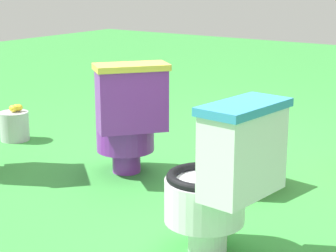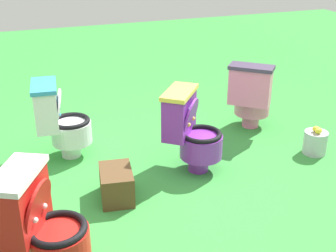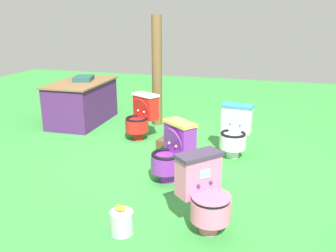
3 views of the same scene
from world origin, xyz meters
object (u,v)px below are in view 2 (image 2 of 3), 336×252
(toilet_white, at_px, (60,120))
(toilet_red, at_px, (42,225))
(toilet_pink, at_px, (251,96))
(lemon_bucket, at_px, (315,142))
(small_crate, at_px, (116,184))
(toilet_purple, at_px, (191,130))

(toilet_white, distance_m, toilet_red, 1.57)
(toilet_pink, height_order, lemon_bucket, toilet_pink)
(small_crate, bearing_deg, lemon_bucket, -177.09)
(toilet_red, bearing_deg, lemon_bucket, 134.06)
(small_crate, bearing_deg, toilet_red, 48.28)
(toilet_white, height_order, small_crate, toilet_white)
(toilet_red, height_order, small_crate, toilet_red)
(lemon_bucket, bearing_deg, toilet_purple, -6.22)
(toilet_pink, xyz_separation_m, toilet_purple, (0.92, 0.58, 0.00))
(toilet_white, bearing_deg, small_crate, 25.25)
(toilet_white, bearing_deg, toilet_pink, 94.59)
(toilet_white, relative_size, small_crate, 1.99)
(toilet_pink, relative_size, small_crate, 1.99)
(toilet_pink, bearing_deg, toilet_purple, -106.35)
(toilet_red, xyz_separation_m, small_crate, (-0.61, -0.68, -0.25))
(toilet_red, relative_size, toilet_pink, 1.00)
(toilet_purple, bearing_deg, toilet_red, -17.10)
(lemon_bucket, bearing_deg, toilet_pink, -67.12)
(toilet_pink, bearing_deg, toilet_white, -139.66)
(toilet_white, relative_size, toilet_red, 1.00)
(toilet_red, relative_size, lemon_bucket, 2.63)
(toilet_purple, height_order, lemon_bucket, toilet_purple)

